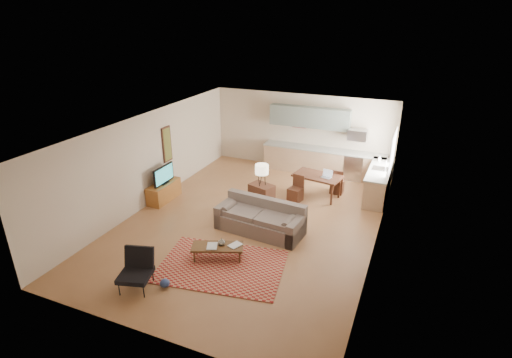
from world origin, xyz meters
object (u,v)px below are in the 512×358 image
at_px(sofa, 260,217).
at_px(armchair, 135,272).
at_px(tv_credenza, 164,191).
at_px(coffee_table, 218,252).
at_px(console_table, 262,197).
at_px(dining_table, 317,186).

bearing_deg(sofa, armchair, -109.25).
bearing_deg(tv_credenza, coffee_table, -36.06).
distance_m(sofa, console_table, 1.25).
height_order(sofa, armchair, armchair).
bearing_deg(coffee_table, tv_credenza, 122.15).
bearing_deg(tv_credenza, armchair, -62.79).
bearing_deg(armchair, tv_credenza, 101.48).
distance_m(armchair, dining_table, 6.22).
xyz_separation_m(armchair, tv_credenza, (-1.94, 3.77, -0.13)).
height_order(armchair, tv_credenza, armchair).
relative_size(sofa, armchair, 2.87).
bearing_deg(tv_credenza, dining_table, 25.65).
relative_size(sofa, dining_table, 1.67).
bearing_deg(coffee_table, console_table, 68.46).
relative_size(tv_credenza, dining_table, 0.85).
relative_size(coffee_table, console_table, 1.51).
height_order(armchair, console_table, armchair).
relative_size(console_table, dining_table, 0.55).
relative_size(sofa, tv_credenza, 1.97).
distance_m(coffee_table, tv_credenza, 3.69).
xyz_separation_m(armchair, console_table, (1.03, 4.32, -0.02)).
relative_size(coffee_table, armchair, 1.44).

